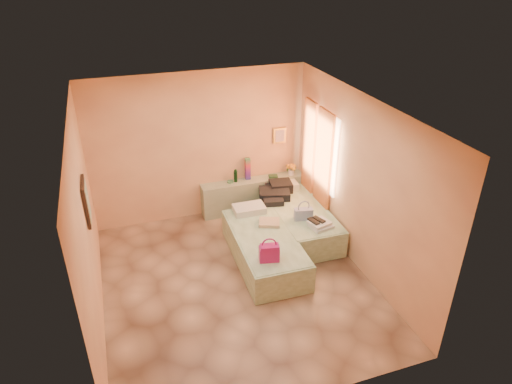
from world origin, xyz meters
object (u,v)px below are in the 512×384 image
bed_left (264,248)px  flower_vase (291,168)px  bed_right (299,220)px  towel_stack (321,225)px  blue_handbag (303,214)px  headboard_ledge (253,194)px  magenta_handbag (269,252)px  water_bottle (236,176)px  green_book (273,176)px

bed_left → flower_vase: size_ratio=7.16×
bed_right → towel_stack: towel_stack is taller
blue_handbag → headboard_ledge: bearing=117.6°
blue_handbag → flower_vase: bearing=86.6°
towel_stack → magenta_handbag: bearing=-153.0°
flower_vase → towel_stack: 1.76m
water_bottle → flower_vase: 1.13m
headboard_ledge → towel_stack: headboard_ledge is taller
bed_left → towel_stack: size_ratio=5.71×
towel_stack → blue_handbag: bearing=117.4°
water_bottle → blue_handbag: water_bottle is taller
towel_stack → flower_vase: bearing=83.9°
bed_right → blue_handbag: blue_handbag is taller
green_book → magenta_handbag: size_ratio=0.59×
headboard_ledge → bed_left: (-0.38, -1.70, -0.08)m
bed_left → green_book: green_book is taller
water_bottle → towel_stack: bearing=-62.2°
green_book → water_bottle: bearing=-171.1°
bed_left → blue_handbag: (0.81, 0.27, 0.35)m
water_bottle → blue_handbag: size_ratio=0.79×
green_book → towel_stack: (0.19, -1.75, -0.11)m
green_book → towel_stack: green_book is taller
towel_stack → bed_left: bearing=176.4°
bed_left → towel_stack: towel_stack is taller
green_book → towel_stack: size_ratio=0.49×
bed_right → flower_vase: flower_vase is taller
bed_right → magenta_handbag: (-1.06, -1.29, 0.39)m
flower_vase → blue_handbag: flower_vase is taller
bed_right → flower_vase: size_ratio=7.16×
magenta_handbag → bed_right: bearing=62.9°
green_book → towel_stack: bearing=-71.8°
green_book → flower_vase: bearing=9.4°
water_bottle → bed_left: bearing=-91.0°
headboard_ledge → water_bottle: (-0.34, 0.03, 0.45)m
water_bottle → green_book: 0.77m
water_bottle → flower_vase: flower_vase is taller
bed_left → blue_handbag: size_ratio=6.40×
green_book → bed_left: bearing=-103.0°
bed_right → magenta_handbag: 1.71m
headboard_ledge → flower_vase: 0.91m
water_bottle → magenta_handbag: 2.38m
headboard_ledge → water_bottle: water_bottle is taller
green_book → towel_stack: 1.77m
bed_left → water_bottle: (0.03, 1.73, 0.52)m
magenta_handbag → blue_handbag: size_ratio=0.94×
blue_handbag → water_bottle: bearing=128.8°
headboard_ledge → water_bottle: 0.57m
headboard_ledge → bed_left: bearing=-102.4°
flower_vase → blue_handbag: 1.46m
headboard_ledge → bed_right: 1.18m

